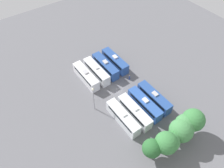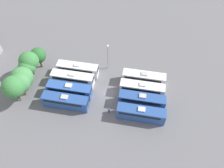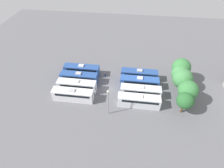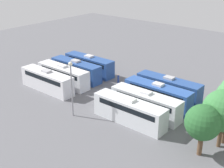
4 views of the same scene
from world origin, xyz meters
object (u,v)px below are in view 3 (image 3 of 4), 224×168
Objects in this scene: bus_3 at (73,95)px; tree_2 at (183,79)px; bus_6 at (141,92)px; bus_7 at (139,101)px; bus_1 at (79,78)px; worker_person at (105,75)px; bus_0 at (82,70)px; bus_5 at (139,82)px; bus_2 at (77,86)px; bus_4 at (139,75)px; tree_4 at (188,90)px; light_pole at (108,99)px; tree_5 at (185,101)px; tree_1 at (180,74)px; tree_3 at (187,89)px; tree_0 at (181,67)px.

tree_2 is (-7.55, 29.43, 2.45)m from bus_3.
bus_7 is (3.45, -0.38, 0.00)m from bus_6.
bus_1 reaches higher than worker_person.
tree_2 reaches higher than bus_0.
bus_2 is at bearing -78.45° from bus_5.
bus_4 is (-3.62, 17.90, 0.00)m from bus_1.
bus_5 is 13.27m from tree_4.
bus_5 is at bearing 1.89° from bus_4.
light_pole reaches higher than bus_3.
tree_2 is at bearing 175.01° from tree_5.
tree_1 is at bearing 118.26° from bus_6.
tree_2 is 1.10× the size of tree_3.
tree_1 reaches higher than bus_3.
bus_6 is 11.32m from light_pole.
bus_3 is 28.82m from tree_5.
bus_0 is 6.82× the size of worker_person.
bus_3 is at bearing -58.89° from bus_4.
bus_5 is 7.17m from bus_7.
tree_3 reaches higher than bus_6.
bus_5 is 12.77m from tree_0.
bus_0 is 10.82m from bus_3.
bus_0 is 19.87m from bus_6.
tree_5 is (0.81, 10.94, 2.43)m from bus_7.
bus_3 is 30.59m from tree_1.
bus_5 and bus_7 have the same top height.
bus_2 is 6.82× the size of worker_person.
bus_1 and bus_7 have the same top height.
tree_4 is at bearing 67.79° from bus_5.
tree_2 is (-3.96, 29.31, 2.45)m from bus_2.
tree_4 is (1.16, 11.63, 3.07)m from bus_6.
bus_3 is 30.18m from tree_3.
bus_0 is 31.15m from tree_3.
bus_7 is 12.82m from tree_3.
bus_5 is at bearing -126.26° from tree_5.
bus_2 is at bearing 178.13° from bus_3.
tree_0 is (-4.07, 11.59, 3.47)m from bus_5.
tree_4 is (8.49, 30.10, 3.07)m from bus_0.
light_pole is 21.00m from tree_3.
bus_6 is at bearing 4.87° from bus_5.
tree_0 is (-7.79, 11.27, 3.47)m from bus_6.
bus_5 and bus_6 have the same top height.
light_pole is (7.13, -7.96, 3.73)m from bus_6.
worker_person is at bearing 116.29° from bus_1.
bus_0 is 1.00× the size of bus_2.
tree_5 is at bearing -3.40° from tree_0.
tree_4 is at bearing 100.79° from bus_7.
tree_2 reaches higher than bus_2.
bus_2 is at bearing -125.67° from light_pole.
bus_4 is 1.00× the size of bus_7.
tree_4 is (8.36, 12.06, 3.07)m from bus_4.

